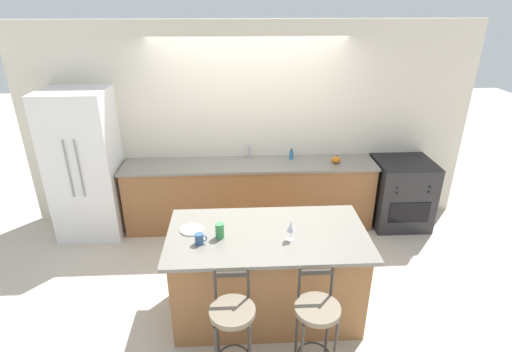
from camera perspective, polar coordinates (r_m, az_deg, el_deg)
The scene contains 15 objects.
ground_plane at distance 5.43m, azimuth -0.73°, elevation -8.60°, with size 18.00×18.00×0.00m, color beige.
wall_back at distance 5.43m, azimuth -1.09°, elevation 7.20°, with size 6.00×0.07×2.70m.
back_counter at distance 5.50m, azimuth -0.91°, elevation -2.56°, with size 3.36×0.62×0.93m.
sink_faucet at distance 5.42m, azimuth -1.02°, elevation 3.97°, with size 0.02×0.13×0.22m.
kitchen_island at distance 4.04m, azimuth 1.57°, elevation -13.67°, with size 1.88×1.00×0.92m.
refrigerator at distance 5.57m, azimuth -23.22°, elevation 1.43°, with size 0.81×0.71×1.94m.
oven_range at distance 5.87m, azimuth 19.92°, elevation -2.24°, with size 0.75×0.72×0.94m.
bar_stool_near at distance 3.36m, azimuth -3.35°, elevation -20.25°, with size 0.36×0.36×1.03m.
bar_stool_far at distance 3.41m, azimuth 8.62°, elevation -19.76°, with size 0.36×0.36×1.03m.
dinner_plate at distance 3.86m, azimuth -9.19°, elevation -7.55°, with size 0.22×0.22×0.02m.
wine_glass at distance 3.62m, azimuth 5.01°, elevation -7.19°, with size 0.07×0.07×0.20m.
coffee_mug at distance 3.64m, azimuth -8.09°, elevation -8.85°, with size 0.11×0.08×0.10m.
tumbler_cup at distance 3.69m, azimuth -5.20°, elevation -7.77°, with size 0.08×0.08×0.14m.
pumpkin_decoration at distance 5.39m, azimuth 11.37°, elevation 2.30°, with size 0.12×0.12×0.12m.
soap_bottle at distance 5.43m, azimuth 5.07°, elevation 3.03°, with size 0.06×0.06×0.15m.
Camera 1 is at (-0.17, -4.55, 2.95)m, focal length 28.00 mm.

